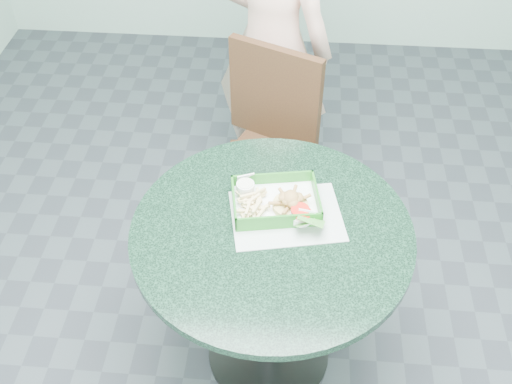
# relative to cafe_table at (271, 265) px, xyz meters

# --- Properties ---
(floor) EXTENTS (4.00, 5.00, 0.02)m
(floor) POSITION_rel_cafe_table_xyz_m (0.00, 0.00, -0.58)
(floor) COLOR #303335
(floor) RESTS_ON ground
(cafe_table) EXTENTS (0.92, 0.92, 0.75)m
(cafe_table) POSITION_rel_cafe_table_xyz_m (0.00, 0.00, 0.00)
(cafe_table) COLOR #323334
(cafe_table) RESTS_ON floor
(dining_chair) EXTENTS (0.43, 0.43, 0.93)m
(dining_chair) POSITION_rel_cafe_table_xyz_m (-0.04, 0.74, -0.05)
(dining_chair) COLOR brown
(dining_chair) RESTS_ON floor
(diner_person) EXTENTS (0.71, 0.59, 1.65)m
(diner_person) POSITION_rel_cafe_table_xyz_m (-0.07, 1.09, 0.25)
(diner_person) COLOR beige
(diner_person) RESTS_ON floor
(placemat) EXTENTS (0.41, 0.34, 0.00)m
(placemat) POSITION_rel_cafe_table_xyz_m (0.04, 0.06, 0.17)
(placemat) COLOR #AEB9B5
(placemat) RESTS_ON cafe_table
(food_basket) EXTENTS (0.28, 0.21, 0.06)m
(food_basket) POSITION_rel_cafe_table_xyz_m (0.01, 0.10, 0.19)
(food_basket) COLOR #1F731E
(food_basket) RESTS_ON placemat
(crab_sandwich) EXTENTS (0.12, 0.12, 0.07)m
(crab_sandwich) POSITION_rel_cafe_table_xyz_m (0.05, 0.08, 0.22)
(crab_sandwich) COLOR tan
(crab_sandwich) RESTS_ON food_basket
(fries_pile) EXTENTS (0.12, 0.13, 0.04)m
(fries_pile) POSITION_rel_cafe_table_xyz_m (-0.08, 0.09, 0.21)
(fries_pile) COLOR #E9CE89
(fries_pile) RESTS_ON food_basket
(sauce_ramekin) EXTENTS (0.06, 0.06, 0.03)m
(sauce_ramekin) POSITION_rel_cafe_table_xyz_m (-0.09, 0.15, 0.22)
(sauce_ramekin) COLOR white
(sauce_ramekin) RESTS_ON food_basket
(garnish_cup) EXTENTS (0.11, 0.11, 0.04)m
(garnish_cup) POSITION_rel_cafe_table_xyz_m (0.09, 0.01, 0.21)
(garnish_cup) COLOR white
(garnish_cup) RESTS_ON food_basket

